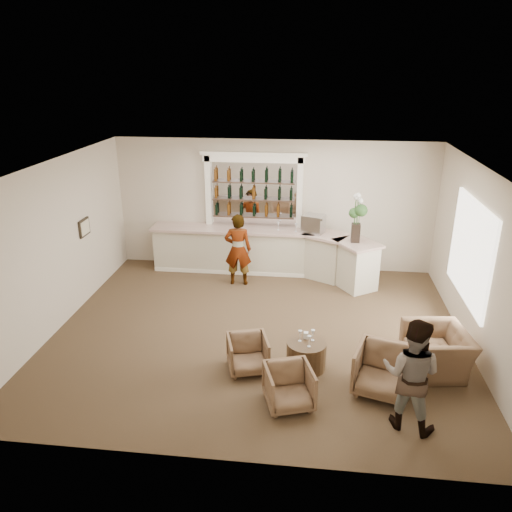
{
  "coord_description": "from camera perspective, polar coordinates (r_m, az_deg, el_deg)",
  "views": [
    {
      "loc": [
        0.99,
        -8.69,
        4.99
      ],
      "look_at": [
        -0.14,
        0.9,
        1.27
      ],
      "focal_mm": 35.0,
      "sensor_mm": 36.0,
      "label": 1
    }
  ],
  "objects": [
    {
      "name": "ground",
      "position": [
        10.07,
        0.2,
        -8.62
      ],
      "size": [
        8.0,
        8.0,
        0.0
      ],
      "primitive_type": "plane",
      "color": "brown",
      "rests_on": "ground"
    },
    {
      "name": "room_shell",
      "position": [
        9.81,
        1.64,
        5.38
      ],
      "size": [
        8.04,
        7.02,
        3.32
      ],
      "color": "beige",
      "rests_on": "ground"
    },
    {
      "name": "bar_counter",
      "position": [
        12.55,
        1.03,
        0.47
      ],
      "size": [
        5.72,
        1.8,
        1.14
      ],
      "color": "beige",
      "rests_on": "ground"
    },
    {
      "name": "back_bar_alcove",
      "position": [
        12.55,
        -0.28,
        7.44
      ],
      "size": [
        2.64,
        0.25,
        3.0
      ],
      "color": "white",
      "rests_on": "ground"
    },
    {
      "name": "cocktail_table",
      "position": [
        8.91,
        5.76,
        -11.19
      ],
      "size": [
        0.69,
        0.69,
        0.5
      ],
      "primitive_type": "cylinder",
      "color": "#48341F",
      "rests_on": "ground"
    },
    {
      "name": "sommelier",
      "position": [
        11.84,
        -2.08,
        0.74
      ],
      "size": [
        0.66,
        0.45,
        1.75
      ],
      "primitive_type": "imported",
      "rotation": [
        0.0,
        0.0,
        3.19
      ],
      "color": "gray",
      "rests_on": "ground"
    },
    {
      "name": "guest",
      "position": [
        7.61,
        17.31,
        -12.79
      ],
      "size": [
        1.03,
        0.92,
        1.74
      ],
      "primitive_type": "imported",
      "rotation": [
        0.0,
        0.0,
        2.76
      ],
      "color": "gray",
      "rests_on": "ground"
    },
    {
      "name": "armchair_left",
      "position": [
        8.78,
        -0.94,
        -11.13
      ],
      "size": [
        0.84,
        0.85,
        0.63
      ],
      "primitive_type": "imported",
      "rotation": [
        0.0,
        0.0,
        0.29
      ],
      "color": "brown",
      "rests_on": "ground"
    },
    {
      "name": "armchair_center",
      "position": [
        7.98,
        3.79,
        -14.68
      ],
      "size": [
        0.89,
        0.91,
        0.66
      ],
      "primitive_type": "imported",
      "rotation": [
        0.0,
        0.0,
        0.31
      ],
      "color": "brown",
      "rests_on": "ground"
    },
    {
      "name": "armchair_right",
      "position": [
        8.47,
        14.21,
        -12.57
      ],
      "size": [
        1.05,
        1.07,
        0.78
      ],
      "primitive_type": "imported",
      "rotation": [
        0.0,
        0.0,
        -0.29
      ],
      "color": "brown",
      "rests_on": "ground"
    },
    {
      "name": "armchair_far",
      "position": [
        9.3,
        19.96,
        -10.11
      ],
      "size": [
        1.15,
        1.27,
        0.74
      ],
      "primitive_type": "imported",
      "rotation": [
        0.0,
        0.0,
        -1.43
      ],
      "color": "brown",
      "rests_on": "ground"
    },
    {
      "name": "espresso_machine",
      "position": [
        12.24,
        6.58,
        3.68
      ],
      "size": [
        0.62,
        0.57,
        0.44
      ],
      "primitive_type": "cube",
      "rotation": [
        0.0,
        0.0,
        -0.35
      ],
      "color": "#B0B0B5",
      "rests_on": "bar_counter"
    },
    {
      "name": "flower_vase",
      "position": [
        11.6,
        11.46,
        4.65
      ],
      "size": [
        0.31,
        0.31,
        1.16
      ],
      "color": "black",
      "rests_on": "bar_counter"
    },
    {
      "name": "wine_glass_bar_left",
      "position": [
        12.29,
        4.6,
        3.27
      ],
      "size": [
        0.07,
        0.07,
        0.21
      ],
      "primitive_type": null,
      "color": "white",
      "rests_on": "bar_counter"
    },
    {
      "name": "wine_glass_bar_right",
      "position": [
        12.38,
        2.55,
        3.45
      ],
      "size": [
        0.07,
        0.07,
        0.21
      ],
      "primitive_type": null,
      "color": "white",
      "rests_on": "bar_counter"
    },
    {
      "name": "wine_glass_tbl_a",
      "position": [
        8.75,
        5.05,
        -9.09
      ],
      "size": [
        0.07,
        0.07,
        0.21
      ],
      "primitive_type": null,
      "color": "white",
      "rests_on": "cocktail_table"
    },
    {
      "name": "wine_glass_tbl_b",
      "position": [
        8.8,
        6.51,
        -8.99
      ],
      "size": [
        0.07,
        0.07,
        0.21
      ],
      "primitive_type": null,
      "color": "white",
      "rests_on": "cocktail_table"
    },
    {
      "name": "wine_glass_tbl_c",
      "position": [
        8.61,
        6.09,
        -9.67
      ],
      "size": [
        0.07,
        0.07,
        0.21
      ],
      "primitive_type": null,
      "color": "white",
      "rests_on": "cocktail_table"
    },
    {
      "name": "napkin_holder",
      "position": [
        8.87,
        5.72,
        -9.01
      ],
      "size": [
        0.08,
        0.08,
        0.12
      ],
      "primitive_type": "cube",
      "color": "white",
      "rests_on": "cocktail_table"
    }
  ]
}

